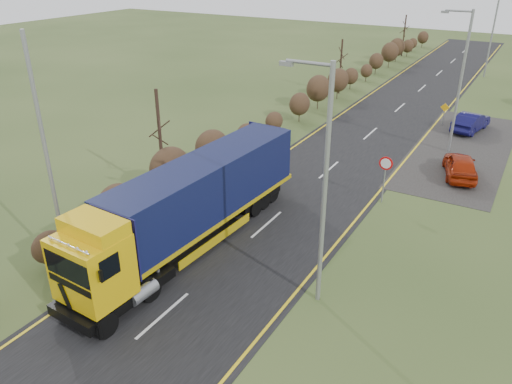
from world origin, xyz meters
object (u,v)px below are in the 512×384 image
Objects in this scene: car_blue_sedan at (471,122)px; speed_sign at (385,170)px; lorry at (191,202)px; streetlight_near at (322,180)px; car_red_hatchback at (460,166)px.

speed_sign reaches higher than car_blue_sedan.
lorry is at bearing -125.52° from speed_sign.
car_blue_sedan is 0.47× the size of streetlight_near.
car_blue_sedan is (-0.88, 9.42, -0.01)m from car_red_hatchback.
speed_sign is at bearing 46.82° from car_red_hatchback.
speed_sign reaches higher than car_red_hatchback.
lorry is 1.56× the size of streetlight_near.
lorry reaches higher than car_blue_sedan.
streetlight_near is (6.49, -0.77, 2.84)m from lorry.
car_red_hatchback is 16.05m from streetlight_near.
streetlight_near is at bearing 64.23° from car_red_hatchback.
car_blue_sedan is (8.32, 23.86, -1.55)m from lorry.
car_blue_sedan is 15.36m from speed_sign.
car_red_hatchback is at bearing 107.09° from car_blue_sedan.
lorry is 3.34× the size of car_blue_sedan.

